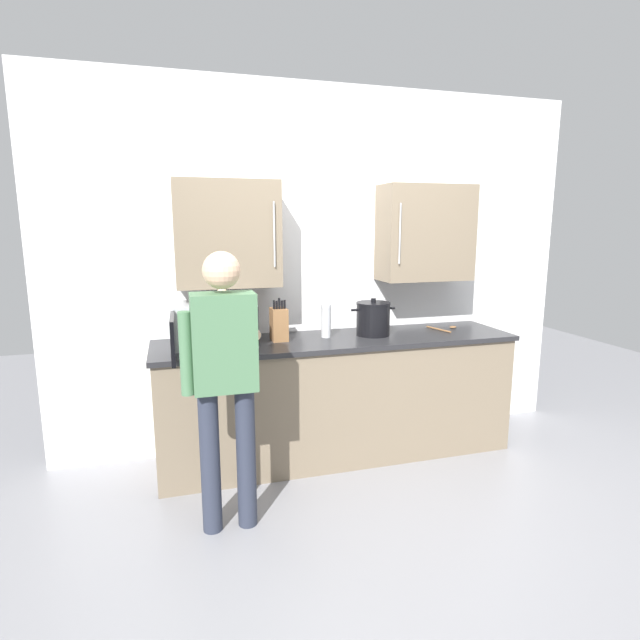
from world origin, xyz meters
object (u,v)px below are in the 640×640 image
microwave_oven (210,324)px  thermos_flask (326,321)px  stock_pot (373,319)px  knife_block (279,324)px  person_figure (224,369)px  wooden_spoon (445,328)px

microwave_oven → thermos_flask: size_ratio=3.09×
stock_pot → thermos_flask: 0.36m
knife_block → person_figure: person_figure is taller
wooden_spoon → microwave_oven: bearing=-179.5°
microwave_oven → wooden_spoon: microwave_oven is taller
knife_block → stock_pot: bearing=-2.2°
stock_pot → wooden_spoon: 0.64m
wooden_spoon → thermos_flask: size_ratio=1.02×
person_figure → thermos_flask: bearing=43.3°
stock_pot → person_figure: (-1.17, -0.74, -0.08)m
thermos_flask → stock_pot: bearing=-4.1°
stock_pot → knife_block: (-0.71, 0.03, -0.01)m
stock_pot → knife_block: bearing=177.8°
microwave_oven → wooden_spoon: bearing=0.5°
microwave_oven → thermos_flask: microwave_oven is taller
stock_pot → person_figure: 1.39m
wooden_spoon → thermos_flask: 0.99m
microwave_oven → person_figure: person_figure is taller
knife_block → person_figure: size_ratio=0.19×
wooden_spoon → thermos_flask: thermos_flask is taller
thermos_flask → knife_block: size_ratio=0.79×
knife_block → person_figure: (-0.46, -0.77, -0.08)m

